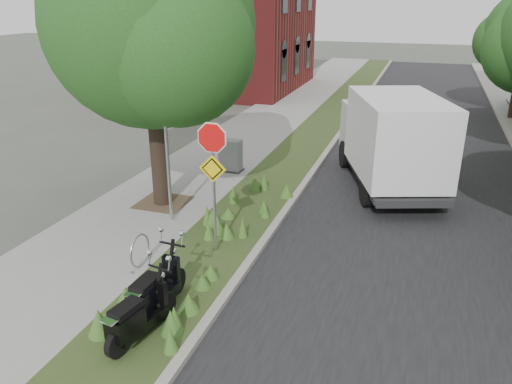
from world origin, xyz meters
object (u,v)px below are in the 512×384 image
utility_cabinet (231,156)px  scooter_near (134,322)px  box_truck (392,137)px  scooter_far (152,297)px  sign_assembly (213,162)px

utility_cabinet → scooter_near: bearing=-78.9°
scooter_near → box_truck: size_ratio=0.29×
scooter_far → sign_assembly: bearing=88.3°
scooter_near → utility_cabinet: (-1.78, 9.02, 0.11)m
scooter_near → scooter_far: bearing=96.0°
sign_assembly → scooter_near: sign_assembly is taller
sign_assembly → box_truck: size_ratio=0.53×
scooter_near → box_truck: (3.43, 9.43, 1.14)m
utility_cabinet → sign_assembly: bearing=-72.1°
sign_assembly → box_truck: 6.88m
scooter_near → sign_assembly: bearing=89.9°
sign_assembly → box_truck: (3.43, 5.93, -0.66)m
utility_cabinet → scooter_far: bearing=-78.4°
sign_assembly → scooter_far: sign_assembly is taller
sign_assembly → scooter_near: 3.94m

